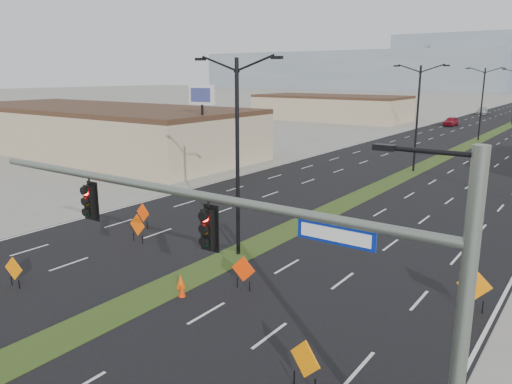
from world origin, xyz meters
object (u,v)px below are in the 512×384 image
Objects in this scene: streetlight_2 at (482,102)px; cone_3 at (290,211)px; car_far at (482,111)px; pole_sign_west at (202,103)px; car_left at (451,121)px; cone_1 at (182,291)px; construction_sign_4 at (305,361)px; cone_0 at (181,282)px; streetlight_0 at (237,152)px; construction_sign_3 at (243,270)px; streetlight_1 at (417,115)px; construction_sign_5 at (474,287)px; construction_sign_2 at (137,226)px; cone_2 at (358,244)px; construction_sign_0 at (14,270)px; construction_sign_1 at (143,214)px; signal_mast at (267,259)px.

cone_3 is at bearing -92.16° from streetlight_2.
pole_sign_west is at bearing -100.95° from car_far.
cone_1 is (9.80, -80.37, -0.53)m from car_left.
cone_0 is (-8.05, 3.11, -0.62)m from construction_sign_4.
car_far is (-1.09, 31.19, -0.04)m from car_left.
construction_sign_3 is (2.83, -3.34, -4.52)m from streetlight_0.
cone_0 is (0.54, -32.88, -5.08)m from streetlight_1.
construction_sign_5 is at bearing -74.30° from car_left.
construction_sign_2 is at bearing 153.41° from cone_0.
car_left is at bearing 95.32° from construction_sign_2.
cone_2 is at bearing -88.86° from car_far.
streetlight_0 is 6.29m from construction_sign_3.
cone_3 is (-2.95, 13.55, 0.00)m from cone_1.
construction_sign_2 is (-5.74, -29.74, -4.45)m from streetlight_1.
cone_3 is (-1.81, 8.11, -5.15)m from streetlight_0.
construction_sign_0 is at bearing -94.89° from car_far.
construction_sign_1 reaches higher than car_far.
car_far is 2.99× the size of construction_sign_5.
streetlight_1 is 20.63m from cone_3.
cone_2 is (-3.85, 12.52, -0.70)m from construction_sign_4.
construction_sign_4 is at bearing -72.92° from cone_2.
construction_sign_2 reaches higher than construction_sign_0.
construction_sign_4 is 0.93× the size of construction_sign_5.
signal_mast is at bearing -32.58° from cone_0.
cone_3 is at bearing 100.24° from cone_0.
streetlight_0 is at bearing -82.83° from car_left.
construction_sign_3 is 2.82m from cone_0.
signal_mast is 30.37× the size of cone_1.
construction_sign_3 reaches higher than car_far.
construction_sign_5 reaches higher than cone_1.
construction_sign_5 reaches higher than cone_3.
streetlight_1 reaches higher than pole_sign_west.
cone_1 is 0.07× the size of pole_sign_west.
signal_mast is at bearing -88.02° from car_far.
streetlight_1 is at bearing 101.43° from cone_2.
construction_sign_2 is at bearing -95.67° from streetlight_2.
cone_3 is 0.07× the size of pole_sign_west.
cone_1 is at bearing -77.72° from cone_3.
cone_3 is (-13.31, 7.80, -0.77)m from construction_sign_5.
construction_sign_4 is 3.06× the size of cone_2.
cone_1 is at bearing -82.47° from car_left.
construction_sign_3 is at bearing -51.42° from pole_sign_west.
construction_sign_3 is (10.40, -3.65, -0.01)m from construction_sign_1.
cone_0 is at bearing -89.49° from streetlight_2.
car_left is (-8.66, 46.93, -4.62)m from streetlight_1.
car_left reaches higher than construction_sign_0.
streetlight_2 is at bearing 62.01° from pole_sign_west.
streetlight_1 is 30.61m from construction_sign_2.
streetlight_0 is at bearing -91.73° from car_far.
construction_sign_2 reaches higher than cone_1.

